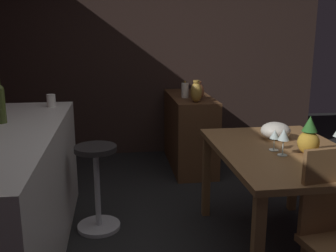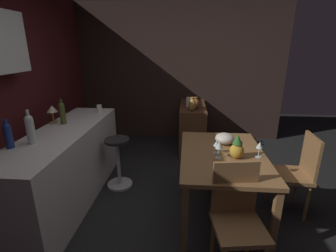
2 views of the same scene
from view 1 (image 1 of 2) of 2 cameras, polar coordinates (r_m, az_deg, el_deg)
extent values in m
cube|color=#33231E|center=(4.87, -3.56, 11.12)|extent=(0.10, 4.40, 2.60)
cube|color=olive|center=(2.74, 16.59, -3.77)|extent=(1.28, 0.87, 0.04)
cube|color=olive|center=(3.27, 5.64, -7.29)|extent=(0.06, 0.06, 0.70)
cube|color=olive|center=(3.52, 18.01, -6.35)|extent=(0.06, 0.06, 0.70)
cube|color=silver|center=(2.80, -21.57, -9.69)|extent=(2.10, 0.60, 0.90)
cube|color=#56351E|center=(4.44, 3.18, -0.76)|extent=(1.10, 0.44, 0.82)
cube|color=olive|center=(2.29, 23.00, -8.87)|extent=(0.08, 0.38, 0.49)
cylinder|color=#262323|center=(2.98, -10.60, -3.30)|extent=(0.32, 0.32, 0.04)
cylinder|color=silver|center=(3.09, -10.34, -9.13)|extent=(0.04, 0.04, 0.64)
cylinder|color=silver|center=(3.22, -10.09, -14.27)|extent=(0.34, 0.34, 0.03)
cylinder|color=silver|center=(2.71, 15.26, -3.41)|extent=(0.07, 0.07, 0.00)
cylinder|color=silver|center=(2.69, 15.31, -2.58)|extent=(0.01, 0.01, 0.08)
cone|color=silver|center=(2.68, 15.41, -1.15)|extent=(0.07, 0.07, 0.06)
cylinder|color=silver|center=(2.61, 16.44, -4.11)|extent=(0.06, 0.06, 0.00)
cylinder|color=silver|center=(2.60, 16.52, -3.04)|extent=(0.01, 0.01, 0.10)
cone|color=silver|center=(2.57, 16.65, -1.19)|extent=(0.08, 0.08, 0.07)
cylinder|color=silver|center=(2.84, 23.50, -3.26)|extent=(0.07, 0.07, 0.00)
ellipsoid|color=gold|center=(2.68, 19.91, -2.30)|extent=(0.14, 0.14, 0.15)
cone|color=#2D6B28|center=(2.65, 20.13, 0.31)|extent=(0.10, 0.10, 0.10)
ellipsoid|color=beige|center=(2.98, 15.52, -0.67)|extent=(0.22, 0.22, 0.13)
cylinder|color=#475623|center=(2.90, -23.38, 2.64)|extent=(0.07, 0.07, 0.23)
cylinder|color=white|center=(3.42, -16.78, 3.61)|extent=(0.07, 0.07, 0.10)
torus|color=white|center=(3.46, -16.67, 3.84)|extent=(0.05, 0.01, 0.05)
cylinder|color=white|center=(4.21, 2.50, 5.25)|extent=(0.08, 0.08, 0.16)
ellipsoid|color=yellow|center=(4.20, 2.51, 6.48)|extent=(0.01, 0.01, 0.03)
ellipsoid|color=#B26038|center=(4.12, 4.40, 5.11)|extent=(0.13, 0.13, 0.17)
cylinder|color=#B26038|center=(4.10, 4.42, 6.42)|extent=(0.07, 0.07, 0.02)
ellipsoid|color=#B78C38|center=(3.94, 4.17, 4.96)|extent=(0.12, 0.12, 0.20)
cylinder|color=#B78C38|center=(3.92, 4.19, 6.57)|extent=(0.06, 0.06, 0.02)
camera|label=2|loc=(0.78, 87.83, 23.26)|focal=26.02mm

